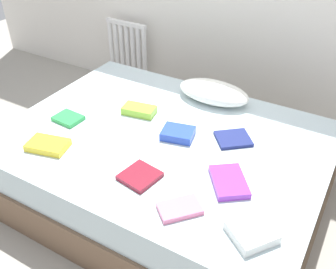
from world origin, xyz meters
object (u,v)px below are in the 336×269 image
object	(u,v)px
bed	(164,167)
textbook_purple	(229,182)
textbook_pink	(180,208)
textbook_white	(252,232)
pillow	(214,92)
textbook_green	(68,118)
textbook_blue	(178,133)
textbook_yellow	(48,145)
radiator	(127,49)
textbook_navy	(233,139)
textbook_lime	(139,110)
textbook_maroon	(140,176)

from	to	relation	value
bed	textbook_purple	bearing A→B (deg)	-21.84
textbook_pink	textbook_white	xyz separation A→B (m)	(0.35, 0.03, 0.01)
pillow	textbook_green	world-z (taller)	pillow
pillow	textbook_blue	bearing A→B (deg)	-90.02
bed	textbook_purple	xyz separation A→B (m)	(0.52, -0.21, 0.27)
textbook_yellow	radiator	bearing A→B (deg)	96.13
textbook_navy	textbook_white	xyz separation A→B (m)	(0.35, -0.65, 0.01)
textbook_white	textbook_blue	world-z (taller)	textbook_blue
textbook_purple	textbook_blue	world-z (taller)	textbook_blue
textbook_white	textbook_yellow	bearing A→B (deg)	125.20
textbook_green	textbook_blue	xyz separation A→B (m)	(0.72, 0.20, 0.01)
textbook_white	textbook_lime	bearing A→B (deg)	95.02
radiator	textbook_white	bearing A→B (deg)	-41.85
radiator	pillow	world-z (taller)	radiator
textbook_white	textbook_maroon	size ratio (longest dim) A/B	1.00
textbook_pink	textbook_lime	xyz separation A→B (m)	(-0.67, 0.65, 0.01)
pillow	textbook_pink	world-z (taller)	pillow
pillow	textbook_navy	distance (m)	0.50
textbook_purple	textbook_blue	xyz separation A→B (m)	(-0.44, 0.24, 0.01)
radiator	textbook_maroon	bearing A→B (deg)	-52.78
textbook_pink	textbook_navy	bearing A→B (deg)	41.41
textbook_maroon	textbook_lime	bearing A→B (deg)	133.52
textbook_white	textbook_lime	distance (m)	1.20
bed	textbook_pink	world-z (taller)	textbook_pink
textbook_green	textbook_purple	bearing A→B (deg)	1.20
textbook_purple	textbook_maroon	distance (m)	0.47
textbook_yellow	bed	bearing A→B (deg)	26.62
textbook_purple	textbook_blue	size ratio (longest dim) A/B	1.29
textbook_pink	textbook_purple	distance (m)	0.32
textbook_yellow	textbook_maroon	size ratio (longest dim) A/B	1.25
textbook_blue	textbook_maroon	xyz separation A→B (m)	(0.01, -0.44, -0.01)
textbook_purple	textbook_maroon	size ratio (longest dim) A/B	1.32
radiator	textbook_blue	xyz separation A→B (m)	(1.21, -1.17, 0.12)
textbook_maroon	textbook_yellow	bearing A→B (deg)	-165.85
textbook_green	textbook_maroon	xyz separation A→B (m)	(0.73, -0.24, -0.00)
textbook_purple	textbook_pink	bearing A→B (deg)	-60.94
pillow	textbook_white	distance (m)	1.23
bed	textbook_white	world-z (taller)	textbook_white
textbook_blue	bed	bearing A→B (deg)	-169.76
textbook_navy	pillow	bearing A→B (deg)	89.06
textbook_maroon	textbook_pink	bearing A→B (deg)	-9.15
pillow	textbook_lime	world-z (taller)	pillow
textbook_purple	textbook_maroon	bearing A→B (deg)	-102.65
textbook_pink	textbook_blue	bearing A→B (deg)	71.35
textbook_maroon	textbook_navy	bearing A→B (deg)	71.80
textbook_yellow	textbook_purple	distance (m)	1.08
textbook_yellow	textbook_green	size ratio (longest dim) A/B	1.32
textbook_green	textbook_purple	world-z (taller)	textbook_purple
textbook_maroon	textbook_white	bearing A→B (deg)	3.06
textbook_white	textbook_lime	xyz separation A→B (m)	(-1.02, 0.62, 0.00)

